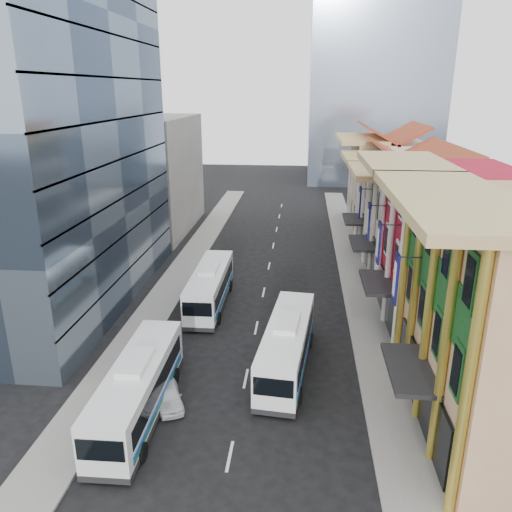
# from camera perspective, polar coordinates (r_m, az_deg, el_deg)

# --- Properties ---
(ground) EXTENTS (200.00, 200.00, 0.00)m
(ground) POSITION_cam_1_polar(r_m,az_deg,el_deg) (25.78, -3.37, -23.31)
(ground) COLOR black
(ground) RESTS_ON ground
(sidewalk_right) EXTENTS (3.00, 90.00, 0.15)m
(sidewalk_right) POSITION_cam_1_polar(r_m,az_deg,el_deg) (44.69, 11.84, -4.38)
(sidewalk_right) COLOR slate
(sidewalk_right) RESTS_ON ground
(sidewalk_left) EXTENTS (3.00, 90.00, 0.15)m
(sidewalk_left) POSITION_cam_1_polar(r_m,az_deg,el_deg) (45.89, -9.78, -3.63)
(sidewalk_left) COLOR slate
(sidewalk_left) RESTS_ON ground
(shophouse_red) EXTENTS (8.00, 10.00, 12.00)m
(shophouse_red) POSITION_cam_1_polar(r_m,az_deg,el_deg) (39.17, 21.18, 0.67)
(shophouse_red) COLOR #AA1328
(shophouse_red) RESTS_ON ground
(shophouse_cream_near) EXTENTS (8.00, 9.00, 10.00)m
(shophouse_cream_near) POSITION_cam_1_polar(r_m,az_deg,el_deg) (48.28, 18.18, 2.99)
(shophouse_cream_near) COLOR beige
(shophouse_cream_near) RESTS_ON ground
(shophouse_cream_mid) EXTENTS (8.00, 9.00, 10.00)m
(shophouse_cream_mid) POSITION_cam_1_polar(r_m,az_deg,el_deg) (56.83, 16.31, 5.42)
(shophouse_cream_mid) COLOR beige
(shophouse_cream_mid) RESTS_ON ground
(shophouse_cream_far) EXTENTS (8.00, 12.00, 11.00)m
(shophouse_cream_far) POSITION_cam_1_polar(r_m,az_deg,el_deg) (66.87, 14.76, 7.88)
(shophouse_cream_far) COLOR beige
(shophouse_cream_far) RESTS_ON ground
(office_tower) EXTENTS (12.00, 26.00, 30.00)m
(office_tower) POSITION_cam_1_polar(r_m,az_deg,el_deg) (43.03, -23.34, 14.19)
(office_tower) COLOR #3B4B5E
(office_tower) RESTS_ON ground
(office_block_far) EXTENTS (10.00, 18.00, 14.00)m
(office_block_far) POSITION_cam_1_polar(r_m,az_deg,el_deg) (64.70, -12.08, 9.09)
(office_block_far) COLOR gray
(office_block_far) RESTS_ON ground
(bus_left_near) EXTENTS (2.69, 10.92, 3.49)m
(bus_left_near) POSITION_cam_1_polar(r_m,az_deg,el_deg) (28.84, -13.34, -14.39)
(bus_left_near) COLOR silver
(bus_left_near) RESTS_ON ground
(bus_left_far) EXTENTS (2.61, 10.77, 3.45)m
(bus_left_far) POSITION_cam_1_polar(r_m,az_deg,el_deg) (41.47, -5.28, -3.42)
(bus_left_far) COLOR silver
(bus_left_far) RESTS_ON ground
(bus_right) EXTENTS (3.62, 11.06, 3.48)m
(bus_right) POSITION_cam_1_polar(r_m,az_deg,el_deg) (32.28, 3.55, -10.07)
(bus_right) COLOR white
(bus_right) RESTS_ON ground
(sedan_left) EXTENTS (2.67, 3.75, 1.18)m
(sedan_left) POSITION_cam_1_polar(r_m,az_deg,el_deg) (29.96, -9.97, -15.41)
(sedan_left) COLOR silver
(sedan_left) RESTS_ON ground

